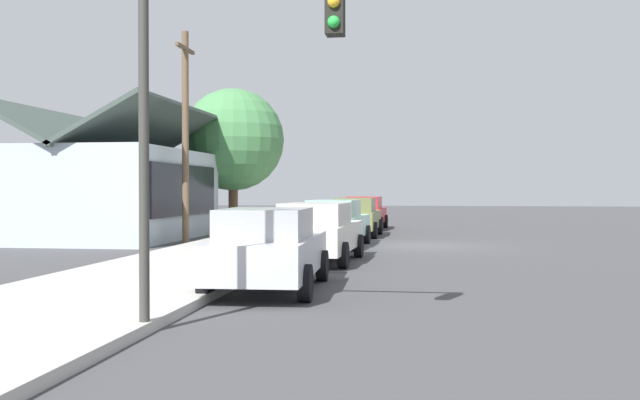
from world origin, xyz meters
TOP-DOWN VIEW (x-y plane):
  - ground_plane at (0.00, 0.00)m, footprint 120.00×120.00m
  - sidewalk_curb at (0.00, 5.60)m, footprint 60.00×4.20m
  - car_silver at (-11.74, 2.81)m, footprint 4.72×2.10m
  - car_ivory at (-6.25, 2.65)m, footprint 4.90×2.12m
  - car_seafoam at (-0.93, 2.81)m, footprint 4.91×2.09m
  - car_olive at (4.54, 2.64)m, footprint 4.46×2.00m
  - car_cherry at (9.79, 2.69)m, footprint 4.49×2.04m
  - storefront_building at (1.71, 11.98)m, footprint 9.82×6.32m
  - shade_tree at (8.02, 8.75)m, footprint 4.79×4.79m
  - traffic_light_main at (-16.06, 2.54)m, footprint 0.37×2.79m
  - utility_pole_wooden at (-0.56, 8.20)m, footprint 1.80×0.24m
  - fire_hydrant_red at (0.73, 4.20)m, footprint 0.22×0.22m

SIDE VIEW (x-z plane):
  - ground_plane at x=0.00m, z-range 0.00..0.00m
  - sidewalk_curb at x=0.00m, z-range 0.00..0.16m
  - fire_hydrant_red at x=0.73m, z-range 0.14..0.85m
  - car_olive at x=4.54m, z-range 0.02..1.61m
  - car_cherry at x=9.79m, z-range 0.02..1.61m
  - car_silver at x=-11.74m, z-range 0.02..1.61m
  - car_seafoam at x=-0.93m, z-range 0.02..1.61m
  - car_ivory at x=-6.25m, z-range 0.02..1.61m
  - storefront_building at x=1.71m, z-range -0.72..4.48m
  - traffic_light_main at x=-16.06m, z-range 0.89..6.09m
  - utility_pole_wooden at x=-0.56m, z-range 0.18..7.68m
  - shade_tree at x=8.02m, z-range 0.92..7.59m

